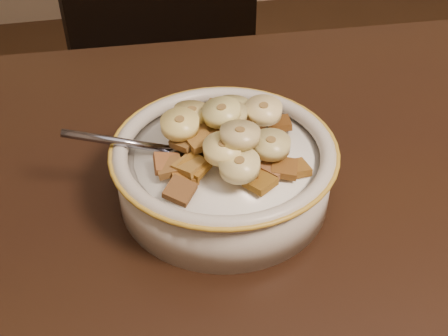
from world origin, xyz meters
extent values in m
cube|color=black|center=(-0.19, 0.77, 0.49)|extent=(0.53, 0.53, 0.98)
cylinder|color=#ACA494|center=(-0.23, 0.17, 0.77)|extent=(0.18, 0.18, 0.04)
cylinder|color=white|center=(-0.23, 0.17, 0.79)|extent=(0.15, 0.15, 0.00)
ellipsoid|color=gray|center=(-0.25, 0.17, 0.80)|extent=(0.05, 0.04, 0.01)
cube|color=brown|center=(-0.21, 0.19, 0.81)|extent=(0.03, 0.03, 0.01)
cube|color=olive|center=(-0.25, 0.16, 0.81)|extent=(0.02, 0.02, 0.01)
cube|color=brown|center=(-0.26, 0.20, 0.80)|extent=(0.03, 0.03, 0.01)
cube|color=brown|center=(-0.26, 0.17, 0.81)|extent=(0.03, 0.03, 0.01)
cube|color=brown|center=(-0.21, 0.16, 0.82)|extent=(0.03, 0.03, 0.01)
cube|color=#9A531B|center=(-0.19, 0.20, 0.80)|extent=(0.02, 0.02, 0.01)
cube|color=brown|center=(-0.19, 0.19, 0.80)|extent=(0.03, 0.03, 0.01)
cube|color=#966318|center=(-0.26, 0.14, 0.81)|extent=(0.03, 0.03, 0.01)
cube|color=#9C5E1D|center=(-0.26, 0.14, 0.80)|extent=(0.02, 0.02, 0.01)
cube|color=brown|center=(-0.21, 0.12, 0.80)|extent=(0.03, 0.03, 0.01)
cube|color=#613413|center=(-0.19, 0.13, 0.80)|extent=(0.03, 0.03, 0.01)
cube|color=brown|center=(-0.22, 0.19, 0.81)|extent=(0.03, 0.03, 0.01)
cube|color=brown|center=(-0.27, 0.12, 0.80)|extent=(0.03, 0.03, 0.01)
cube|color=brown|center=(-0.24, 0.18, 0.81)|extent=(0.03, 0.03, 0.01)
cube|color=brown|center=(-0.26, 0.21, 0.80)|extent=(0.03, 0.03, 0.01)
cube|color=brown|center=(-0.27, 0.15, 0.80)|extent=(0.02, 0.02, 0.01)
cube|color=brown|center=(-0.21, 0.18, 0.81)|extent=(0.03, 0.03, 0.01)
cube|color=#9C641C|center=(-0.18, 0.13, 0.80)|extent=(0.02, 0.02, 0.01)
cube|color=#925A34|center=(-0.19, 0.13, 0.80)|extent=(0.03, 0.03, 0.01)
cube|color=brown|center=(-0.22, 0.13, 0.80)|extent=(0.02, 0.02, 0.01)
cube|color=#613610|center=(-0.17, 0.19, 0.80)|extent=(0.02, 0.02, 0.01)
cube|color=brown|center=(-0.25, 0.18, 0.81)|extent=(0.02, 0.02, 0.01)
cube|color=olive|center=(-0.25, 0.20, 0.81)|extent=(0.02, 0.02, 0.01)
cube|color=brown|center=(-0.26, 0.14, 0.81)|extent=(0.03, 0.03, 0.01)
cube|color=brown|center=(-0.22, 0.13, 0.81)|extent=(0.03, 0.03, 0.01)
cube|color=brown|center=(-0.22, 0.22, 0.80)|extent=(0.03, 0.03, 0.01)
cube|color=brown|center=(-0.28, 0.15, 0.80)|extent=(0.02, 0.02, 0.01)
cube|color=brown|center=(-0.23, 0.18, 0.81)|extent=(0.02, 0.02, 0.01)
cylinder|color=#CAB988|center=(-0.22, 0.18, 0.82)|extent=(0.04, 0.04, 0.01)
cylinder|color=#F4E489|center=(-0.22, 0.12, 0.82)|extent=(0.03, 0.03, 0.02)
cylinder|color=#EDD385|center=(-0.19, 0.19, 0.82)|extent=(0.04, 0.04, 0.01)
cylinder|color=#C7BB7F|center=(-0.21, 0.20, 0.81)|extent=(0.03, 0.03, 0.01)
cylinder|color=#D6CD7F|center=(-0.23, 0.18, 0.83)|extent=(0.04, 0.04, 0.02)
cylinder|color=#F6DB77|center=(-0.26, 0.18, 0.82)|extent=(0.03, 0.03, 0.01)
cylinder|color=#C7BD78|center=(-0.19, 0.14, 0.81)|extent=(0.04, 0.04, 0.01)
cylinder|color=#D9C16B|center=(-0.25, 0.19, 0.82)|extent=(0.04, 0.04, 0.01)
cylinder|color=#DEC888|center=(-0.22, 0.15, 0.83)|extent=(0.04, 0.04, 0.01)
cylinder|color=#FAE095|center=(-0.23, 0.14, 0.82)|extent=(0.04, 0.04, 0.01)
camera|label=1|loc=(-0.30, -0.19, 1.08)|focal=45.00mm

